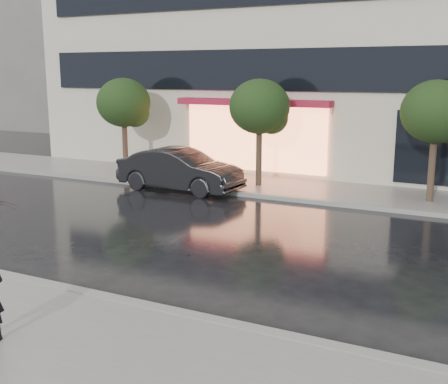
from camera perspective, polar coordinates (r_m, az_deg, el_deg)
The scene contains 10 objects.
ground at distance 10.93m, azimuth -2.72°, elevation -10.56°, with size 120.00×120.00×0.00m, color black.
sidewalk_near at distance 8.51m, azimuth -14.00°, elevation -17.44°, with size 60.00×4.50×0.12m, color slate.
sidewalk_far at distance 20.10m, azimuth 11.69°, elevation -0.08°, with size 60.00×3.50×0.12m, color slate.
curb_near at distance 10.11m, azimuth -5.56°, elevation -12.10°, with size 60.00×0.25×0.14m, color gray.
curb_far at distance 18.45m, azimuth 10.28°, elevation -1.07°, with size 60.00×0.25×0.14m, color gray.
bg_building_left at distance 47.96m, azimuth -17.39°, elevation 13.67°, with size 14.00×10.00×12.00m, color #59544F.
tree_far_west at distance 23.43m, azimuth -10.00°, elevation 8.75°, with size 2.20×2.20×3.99m.
tree_mid_west at distance 20.45m, azimuth 3.82°, elevation 8.45°, with size 2.20×2.20×3.99m.
tree_mid_east at distance 18.95m, azimuth 20.92°, elevation 7.41°, with size 2.20×2.20×3.99m.
parked_car at distance 20.25m, azimuth -4.51°, elevation 2.25°, with size 1.61×4.63×1.53m, color black.
Camera 1 is at (4.96, -8.78, 4.20)m, focal length 45.00 mm.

